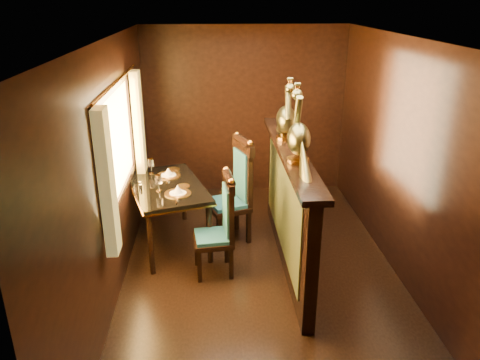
{
  "coord_description": "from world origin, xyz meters",
  "views": [
    {
      "loc": [
        -0.52,
        -4.38,
        2.88
      ],
      "look_at": [
        -0.21,
        0.33,
        1.01
      ],
      "focal_mm": 35.0,
      "sensor_mm": 36.0,
      "label": 1
    }
  ],
  "objects_px": {
    "dining_table": "(167,190)",
    "chair_left": "(223,222)",
    "chair_right": "(237,187)",
    "peacock_left": "(299,125)",
    "peacock_right": "(286,108)"
  },
  "relations": [
    {
      "from": "peacock_left",
      "to": "chair_left",
      "type": "bearing_deg",
      "value": 162.06
    },
    {
      "from": "peacock_right",
      "to": "chair_right",
      "type": "bearing_deg",
      "value": 155.91
    },
    {
      "from": "chair_right",
      "to": "dining_table",
      "type": "bearing_deg",
      "value": 168.39
    },
    {
      "from": "dining_table",
      "to": "peacock_right",
      "type": "distance_m",
      "value": 1.71
    },
    {
      "from": "chair_right",
      "to": "peacock_right",
      "type": "bearing_deg",
      "value": -43.57
    },
    {
      "from": "peacock_left",
      "to": "peacock_right",
      "type": "relative_size",
      "value": 1.03
    },
    {
      "from": "chair_left",
      "to": "peacock_right",
      "type": "relative_size",
      "value": 1.62
    },
    {
      "from": "chair_left",
      "to": "peacock_right",
      "type": "bearing_deg",
      "value": 29.59
    },
    {
      "from": "dining_table",
      "to": "chair_right",
      "type": "bearing_deg",
      "value": -9.23
    },
    {
      "from": "chair_left",
      "to": "peacock_left",
      "type": "relative_size",
      "value": 1.58
    },
    {
      "from": "dining_table",
      "to": "chair_left",
      "type": "distance_m",
      "value": 0.93
    },
    {
      "from": "dining_table",
      "to": "peacock_left",
      "type": "height_order",
      "value": "peacock_left"
    },
    {
      "from": "peacock_left",
      "to": "peacock_right",
      "type": "bearing_deg",
      "value": 90.0
    },
    {
      "from": "peacock_left",
      "to": "chair_right",
      "type": "bearing_deg",
      "value": 117.73
    },
    {
      "from": "chair_left",
      "to": "chair_right",
      "type": "height_order",
      "value": "chair_right"
    }
  ]
}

